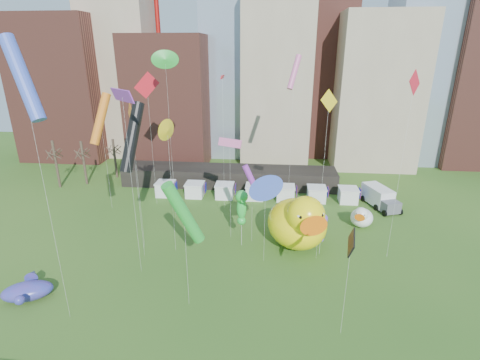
# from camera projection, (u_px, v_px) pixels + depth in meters

# --- Properties ---
(skyline) EXTENTS (101.00, 23.00, 68.00)m
(skyline) POSITION_uv_depth(u_px,v_px,m) (269.00, 58.00, 75.60)
(skyline) COLOR brown
(skyline) RESTS_ON ground
(pavilion) EXTENTS (38.00, 6.00, 3.20)m
(pavilion) POSITION_uv_depth(u_px,v_px,m) (229.00, 176.00, 65.12)
(pavilion) COLOR black
(pavilion) RESTS_ON ground
(vendor_tents) EXTENTS (33.24, 2.80, 2.40)m
(vendor_tents) POSITION_uv_depth(u_px,v_px,m) (255.00, 192.00, 59.23)
(vendor_tents) COLOR white
(vendor_tents) RESTS_ON ground
(bare_trees) EXTENTS (8.44, 6.44, 8.50)m
(bare_trees) POSITION_uv_depth(u_px,v_px,m) (85.00, 162.00, 65.26)
(bare_trees) COLOR #382B21
(bare_trees) RESTS_ON ground
(big_duck) EXTENTS (9.26, 10.70, 7.55)m
(big_duck) POSITION_uv_depth(u_px,v_px,m) (299.00, 222.00, 43.90)
(big_duck) COLOR yellow
(big_duck) RESTS_ON ground
(small_duck) EXTENTS (4.12, 4.58, 3.20)m
(small_duck) POSITION_uv_depth(u_px,v_px,m) (362.00, 217.00, 49.71)
(small_duck) COLOR white
(small_duck) RESTS_ON ground
(seahorse_green) EXTENTS (1.82, 2.11, 7.49)m
(seahorse_green) POSITION_uv_depth(u_px,v_px,m) (242.00, 205.00, 43.39)
(seahorse_green) COLOR silver
(seahorse_green) RESTS_ON ground
(seahorse_purple) EXTENTS (1.40, 1.67, 5.35)m
(seahorse_purple) POSITION_uv_depth(u_px,v_px,m) (322.00, 226.00, 42.18)
(seahorse_purple) COLOR silver
(seahorse_purple) RESTS_ON ground
(whale_inflatable) EXTENTS (5.30, 5.87, 2.07)m
(whale_inflatable) POSITION_uv_depth(u_px,v_px,m) (28.00, 290.00, 35.51)
(whale_inflatable) COLOR #523590
(whale_inflatable) RESTS_ON ground
(box_truck) EXTENTS (4.73, 7.51, 3.00)m
(box_truck) POSITION_uv_depth(u_px,v_px,m) (380.00, 197.00, 56.16)
(box_truck) COLOR silver
(box_truck) RESTS_ON ground
(kite_0) EXTENTS (1.77, 1.99, 21.44)m
(kite_0) POSITION_uv_depth(u_px,v_px,m) (414.00, 87.00, 36.14)
(kite_0) COLOR silver
(kite_0) RESTS_ON ground
(kite_1) EXTENTS (2.21, 2.75, 22.62)m
(kite_1) POSITION_uv_depth(u_px,v_px,m) (294.00, 72.00, 49.79)
(kite_1) COLOR silver
(kite_1) RESTS_ON ground
(kite_2) EXTENTS (2.52, 4.51, 18.12)m
(kite_2) POSITION_uv_depth(u_px,v_px,m) (132.00, 137.00, 38.32)
(kite_2) COLOR silver
(kite_2) RESTS_ON ground
(kite_3) EXTENTS (2.27, 1.16, 23.19)m
(kite_3) POSITION_uv_depth(u_px,v_px,m) (165.00, 60.00, 45.66)
(kite_3) COLOR silver
(kite_3) RESTS_ON ground
(kite_4) EXTENTS (0.80, 2.33, 16.14)m
(kite_4) POSITION_uv_depth(u_px,v_px,m) (167.00, 130.00, 39.24)
(kite_4) COLOR silver
(kite_4) RESTS_ON ground
(kite_5) EXTENTS (3.66, 2.79, 24.36)m
(kite_5) POSITION_uv_depth(u_px,v_px,m) (23.00, 79.00, 25.98)
(kite_5) COLOR silver
(kite_5) RESTS_ON ground
(kite_6) EXTENTS (3.03, 4.40, 17.53)m
(kite_6) POSITION_uv_depth(u_px,v_px,m) (100.00, 119.00, 51.40)
(kite_6) COLOR silver
(kite_6) RESTS_ON ground
(kite_7) EXTENTS (2.63, 1.03, 10.32)m
(kite_7) POSITION_uv_depth(u_px,v_px,m) (252.00, 182.00, 43.59)
(kite_7) COLOR silver
(kite_7) RESTS_ON ground
(kite_8) EXTENTS (3.07, 2.19, 20.29)m
(kite_8) POSITION_uv_depth(u_px,v_px,m) (147.00, 87.00, 51.35)
(kite_8) COLOR silver
(kite_8) RESTS_ON ground
(kite_9) EXTENTS (3.06, 1.80, 13.20)m
(kite_9) POSITION_uv_depth(u_px,v_px,m) (230.00, 143.00, 43.10)
(kite_9) COLOR silver
(kite_9) RESTS_ON ground
(kite_10) EXTENTS (1.13, 3.34, 9.53)m
(kite_10) POSITION_uv_depth(u_px,v_px,m) (351.00, 242.00, 28.29)
(kite_10) COLOR silver
(kite_10) RESTS_ON ground
(kite_11) EXTENTS (3.68, 3.12, 12.87)m
(kite_11) POSITION_uv_depth(u_px,v_px,m) (184.00, 213.00, 31.70)
(kite_11) COLOR silver
(kite_11) RESTS_ON ground
(kite_12) EXTENTS (1.92, 1.46, 19.53)m
(kite_12) POSITION_uv_depth(u_px,v_px,m) (329.00, 106.00, 36.58)
(kite_12) COLOR silver
(kite_12) RESTS_ON ground
(kite_13) EXTENTS (2.64, 1.97, 10.64)m
(kite_13) POSITION_uv_depth(u_px,v_px,m) (266.00, 188.00, 38.94)
(kite_13) COLOR silver
(kite_13) RESTS_ON ground
(kite_14) EXTENTS (1.73, 2.69, 17.89)m
(kite_14) POSITION_uv_depth(u_px,v_px,m) (132.00, 119.00, 39.34)
(kite_14) COLOR silver
(kite_14) RESTS_ON ground
(kite_15) EXTENTS (3.22, 3.05, 19.80)m
(kite_15) POSITION_uv_depth(u_px,v_px,m) (122.00, 96.00, 33.56)
(kite_15) COLOR silver
(kite_15) RESTS_ON ground
(kite_16) EXTENTS (0.41, 1.65, 19.90)m
(kite_16) POSITION_uv_depth(u_px,v_px,m) (222.00, 80.00, 49.81)
(kite_16) COLOR silver
(kite_16) RESTS_ON ground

